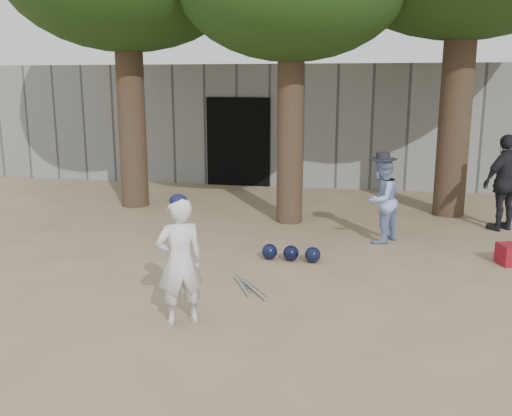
# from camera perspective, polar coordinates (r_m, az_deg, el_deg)

# --- Properties ---
(ground) EXTENTS (70.00, 70.00, 0.00)m
(ground) POSITION_cam_1_polar(r_m,az_deg,el_deg) (6.92, -6.58, -9.26)
(ground) COLOR #937C5E
(ground) RESTS_ON ground
(boy_player) EXTENTS (0.60, 0.55, 1.39)m
(boy_player) POSITION_cam_1_polar(r_m,az_deg,el_deg) (6.12, -7.61, -5.33)
(boy_player) COLOR silver
(boy_player) RESTS_ON ground
(spectator_blue) EXTENTS (0.79, 0.85, 1.40)m
(spectator_blue) POSITION_cam_1_polar(r_m,az_deg,el_deg) (9.40, 12.38, 0.78)
(spectator_blue) COLOR #889DD2
(spectator_blue) RESTS_ON ground
(spectator_dark) EXTENTS (1.04, 0.91, 1.69)m
(spectator_dark) POSITION_cam_1_polar(r_m,az_deg,el_deg) (10.85, 23.69, 2.33)
(spectator_dark) COLOR black
(spectator_dark) RESTS_ON ground
(back_building) EXTENTS (16.00, 5.24, 3.00)m
(back_building) POSITION_cam_1_polar(r_m,az_deg,el_deg) (16.61, 4.28, 8.76)
(back_building) COLOR gray
(back_building) RESTS_ON ground
(helmet_row) EXTENTS (0.87, 0.27, 0.23)m
(helmet_row) POSITION_cam_1_polar(r_m,az_deg,el_deg) (8.36, 3.52, -4.53)
(helmet_row) COLOR black
(helmet_row) RESTS_ON ground
(bat_pile) EXTENTS (0.59, 0.77, 0.06)m
(bat_pile) POSITION_cam_1_polar(r_m,az_deg,el_deg) (7.23, -0.74, -7.97)
(bat_pile) COLOR silver
(bat_pile) RESTS_ON ground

